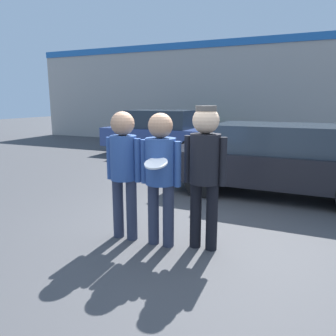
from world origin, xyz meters
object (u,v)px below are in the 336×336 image
Objects in this scene: person_right at (205,163)px; shrub at (206,132)px; parked_car_far at (163,132)px; person_left at (124,164)px; parked_car_near at (277,159)px; person_middle_with_frisbee at (161,167)px.

person_right is 10.26m from shrub.
parked_car_far is at bearing 118.53° from person_right.
person_left is 1.52× the size of shrub.
person_right is at bearing 6.78° from person_left.
parked_car_far reaches higher than parked_car_near.
person_right is 0.42× the size of parked_car_near.
person_middle_with_frisbee reaches higher than parked_car_far.
person_middle_with_frisbee is 7.67m from parked_car_far.
person_middle_with_frisbee is 10.24m from shrub.
parked_car_far is 3.03m from shrub.
person_middle_with_frisbee is at bearing 0.02° from person_left.
parked_car_near is (1.15, 3.20, -0.34)m from person_middle_with_frisbee.
person_left reaches higher than parked_car_far.
person_right reaches higher than shrub.
person_right is at bearing 13.37° from person_middle_with_frisbee.
shrub is at bearing 118.34° from parked_car_near.
person_middle_with_frisbee is 0.95× the size of person_right.
parked_car_far is (-2.61, 6.98, -0.28)m from person_left.
person_left is at bearing -79.07° from shrub.
parked_car_far is at bearing 110.49° from person_left.
parked_car_near is at bearing 61.90° from person_left.
person_right is at bearing -100.98° from parked_car_near.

